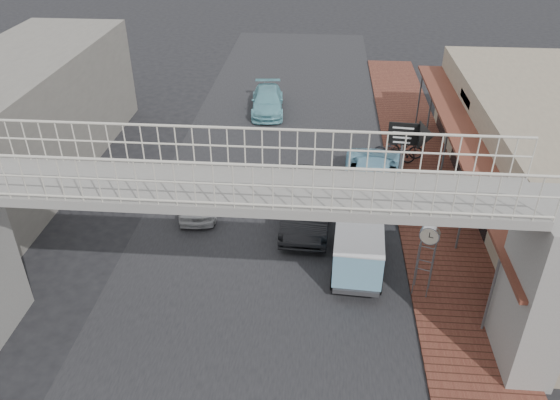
% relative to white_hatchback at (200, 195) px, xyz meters
% --- Properties ---
extents(ground, '(120.00, 120.00, 0.00)m').
position_rel_white_hatchback_xyz_m(ground, '(2.84, -3.08, -0.61)').
color(ground, black).
rests_on(ground, ground).
extents(road_strip, '(10.00, 60.00, 0.01)m').
position_rel_white_hatchback_xyz_m(road_strip, '(2.84, -3.08, -0.60)').
color(road_strip, black).
rests_on(road_strip, ground).
extents(sidewalk, '(3.00, 40.00, 0.10)m').
position_rel_white_hatchback_xyz_m(sidewalk, '(9.34, -0.08, -0.56)').
color(sidewalk, brown).
rests_on(sidewalk, ground).
extents(shophouse_row, '(7.20, 18.00, 4.00)m').
position_rel_white_hatchback_xyz_m(shophouse_row, '(13.81, 0.92, 1.40)').
color(shophouse_row, gray).
rests_on(shophouse_row, ground).
extents(footbridge, '(16.40, 2.40, 6.34)m').
position_rel_white_hatchback_xyz_m(footbridge, '(2.84, -7.08, 2.57)').
color(footbridge, gray).
rests_on(footbridge, ground).
extents(building_far_left, '(5.00, 14.00, 5.00)m').
position_rel_white_hatchback_xyz_m(building_far_left, '(-8.16, 2.92, 1.89)').
color(building_far_left, gray).
rests_on(building_far_left, ground).
extents(white_hatchback, '(1.85, 3.71, 1.21)m').
position_rel_white_hatchback_xyz_m(white_hatchback, '(0.00, 0.00, 0.00)').
color(white_hatchback, silver).
rests_on(white_hatchback, ground).
extents(dark_sedan, '(1.93, 5.00, 1.62)m').
position_rel_white_hatchback_xyz_m(dark_sedan, '(4.34, -0.51, 0.20)').
color(dark_sedan, black).
rests_on(dark_sedan, ground).
extents(angkot_curb, '(3.15, 5.68, 1.50)m').
position_rel_white_hatchback_xyz_m(angkot_curb, '(6.97, 2.03, 0.14)').
color(angkot_curb, '#7CBCD7').
rests_on(angkot_curb, ground).
extents(angkot_far, '(2.08, 4.37, 1.23)m').
position_rel_white_hatchback_xyz_m(angkot_far, '(1.70, 10.29, 0.01)').
color(angkot_far, '#71B8C4').
rests_on(angkot_far, ground).
extents(angkot_van, '(1.83, 3.65, 1.75)m').
position_rel_white_hatchback_xyz_m(angkot_van, '(6.13, -3.41, 0.50)').
color(angkot_van, black).
rests_on(angkot_van, ground).
extents(motorcycle_near, '(2.02, 1.15, 1.00)m').
position_rel_white_hatchback_xyz_m(motorcycle_near, '(8.14, 4.61, -0.01)').
color(motorcycle_near, black).
rests_on(motorcycle_near, sidewalk).
extents(motorcycle_far, '(1.77, 0.78, 1.03)m').
position_rel_white_hatchback_xyz_m(motorcycle_far, '(8.65, 4.96, 0.01)').
color(motorcycle_far, black).
rests_on(motorcycle_far, sidewalk).
extents(street_clock, '(0.65, 0.61, 2.53)m').
position_rel_white_hatchback_xyz_m(street_clock, '(8.14, -4.54, 1.59)').
color(street_clock, '#59595B').
rests_on(street_clock, sidewalk).
extents(arrow_sign, '(1.87, 1.20, 3.18)m').
position_rel_white_hatchback_xyz_m(arrow_sign, '(8.81, 1.82, 2.06)').
color(arrow_sign, '#59595B').
rests_on(arrow_sign, sidewalk).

